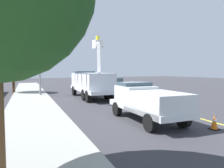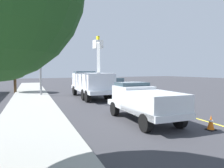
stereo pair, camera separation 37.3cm
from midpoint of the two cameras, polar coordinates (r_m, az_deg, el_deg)
name	(u,v)px [view 1 (the left image)]	position (r m, az deg, el deg)	size (l,w,h in m)	color
ground	(130,99)	(20.33, 4.35, -4.13)	(120.00, 120.00, 0.00)	#38383D
sidewalk_far_side	(32,104)	(18.18, -21.51, -5.12)	(60.00, 3.60, 0.12)	#9E9E99
lane_centre_stripe	(130,99)	(20.33, 4.35, -4.12)	(50.00, 0.16, 0.01)	yellow
utility_bucket_truck	(91,82)	(21.41, -6.29, 0.57)	(8.43, 3.64, 6.54)	white
service_pickup_truck	(147,101)	(11.57, 8.56, -4.56)	(5.80, 2.71, 2.06)	silver
passing_minivan	(113,83)	(30.99, 0.02, 0.40)	(4.98, 2.42, 1.69)	silver
traffic_cone_leading	(214,122)	(11.00, 25.25, -9.43)	(0.40, 0.40, 0.70)	black
traffic_cone_mid_front	(131,99)	(17.69, 4.58, -4.03)	(0.40, 0.40, 0.80)	black
traffic_cone_mid_rear	(94,89)	(26.19, -5.23, -1.48)	(0.40, 0.40, 0.82)	black
traffic_signal_mast	(41,42)	(21.54, -19.26, 10.87)	(7.49, 1.13, 7.85)	gray
street_tree_right	(13,64)	(28.32, -25.73, 4.83)	(3.60, 3.60, 5.31)	brown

